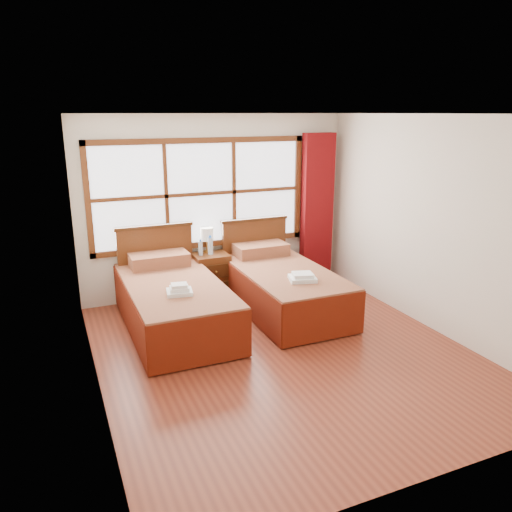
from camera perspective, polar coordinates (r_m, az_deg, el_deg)
name	(u,v)px	position (r m, az deg, el deg)	size (l,w,h in m)	color
floor	(284,352)	(5.76, 3.17, -10.92)	(4.50, 4.50, 0.00)	brown
ceiling	(288,114)	(5.13, 3.63, 15.92)	(4.50, 4.50, 0.00)	white
wall_back	(217,206)	(7.33, -4.50, 5.73)	(4.00, 4.00, 0.00)	silver
wall_left	(88,263)	(4.78, -18.62, -0.73)	(4.50, 4.50, 0.00)	silver
wall_right	(433,225)	(6.42, 19.61, 3.36)	(4.50, 4.50, 0.00)	silver
window	(201,194)	(7.19, -6.33, 7.09)	(3.16, 0.06, 1.56)	white
curtain	(317,208)	(7.88, 6.98, 5.43)	(0.50, 0.16, 2.30)	maroon
bed_left	(173,301)	(6.36, -9.43, -5.08)	(1.15, 2.23, 1.12)	#3B1E0C
bed_right	(281,286)	(6.84, 2.92, -3.40)	(1.12, 2.17, 1.09)	#3B1E0C
nightstand	(211,276)	(7.28, -5.15, -2.27)	(0.49, 0.48, 0.66)	#562B12
towels_left	(179,290)	(5.82, -8.75, -3.86)	(0.33, 0.30, 0.12)	white
towels_right	(302,277)	(6.28, 5.33, -2.43)	(0.39, 0.36, 0.10)	white
lamp	(207,235)	(7.23, -5.64, 2.43)	(0.19, 0.19, 0.37)	gold
bottle_near	(201,248)	(7.11, -6.36, 0.91)	(0.06, 0.06, 0.23)	silver
bottle_far	(210,246)	(7.14, -5.24, 1.18)	(0.07, 0.07, 0.28)	silver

